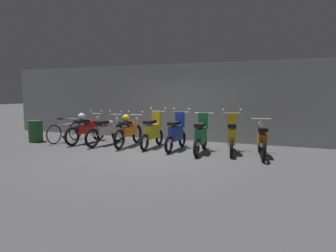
{
  "coord_description": "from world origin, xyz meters",
  "views": [
    {
      "loc": [
        3.44,
        -7.51,
        1.75
      ],
      "look_at": [
        0.18,
        0.79,
        0.75
      ],
      "focal_mm": 30.85,
      "sensor_mm": 36.0,
      "label": 1
    }
  ],
  "objects": [
    {
      "name": "motorbike_slot_1",
      "position": [
        -2.12,
        0.85,
        0.49
      ],
      "size": [
        0.59,
        1.94,
        1.15
      ],
      "color": "black",
      "rests_on": "ground"
    },
    {
      "name": "motorbike_slot_6",
      "position": [
        2.12,
        0.97,
        0.53
      ],
      "size": [
        0.58,
        1.67,
        1.29
      ],
      "color": "black",
      "rests_on": "ground"
    },
    {
      "name": "back_wall",
      "position": [
        0.0,
        2.91,
        1.43
      ],
      "size": [
        16.0,
        0.3,
        2.86
      ],
      "primitive_type": "cube",
      "color": "gray",
      "rests_on": "ground"
    },
    {
      "name": "motorbike_slot_5",
      "position": [
        1.27,
        0.68,
        0.52
      ],
      "size": [
        0.56,
        1.68,
        1.18
      ],
      "color": "black",
      "rests_on": "ground"
    },
    {
      "name": "bicycle",
      "position": [
        -3.86,
        0.82,
        0.36
      ],
      "size": [
        0.5,
        1.73,
        0.89
      ],
      "color": "black",
      "rests_on": "ground"
    },
    {
      "name": "motorbike_slot_3",
      "position": [
        -0.42,
        0.97,
        0.53
      ],
      "size": [
        0.59,
        1.68,
        1.29
      ],
      "color": "black",
      "rests_on": "ground"
    },
    {
      "name": "ground_plane",
      "position": [
        0.0,
        0.0,
        0.0
      ],
      "size": [
        80.0,
        80.0,
        0.0
      ],
      "primitive_type": "plane",
      "color": "#4C4C4F"
    },
    {
      "name": "motorbike_slot_7",
      "position": [
        2.97,
        0.84,
        0.49
      ],
      "size": [
        0.56,
        1.94,
        1.03
      ],
      "color": "black",
      "rests_on": "ground"
    },
    {
      "name": "motorbike_slot_0",
      "position": [
        -2.97,
        0.87,
        0.53
      ],
      "size": [
        0.59,
        1.95,
        1.15
      ],
      "color": "black",
      "rests_on": "ground"
    },
    {
      "name": "motorbike_slot_2",
      "position": [
        -1.27,
        0.91,
        0.53
      ],
      "size": [
        0.59,
        1.95,
        1.15
      ],
      "color": "black",
      "rests_on": "ground"
    },
    {
      "name": "motorbike_slot_4",
      "position": [
        0.43,
        0.89,
        0.53
      ],
      "size": [
        0.59,
        1.68,
        1.29
      ],
      "color": "black",
      "rests_on": "ground"
    },
    {
      "name": "trash_bin",
      "position": [
        -4.84,
        0.4,
        0.39
      ],
      "size": [
        0.49,
        0.49,
        0.79
      ],
      "primitive_type": "cylinder",
      "color": "#26592D",
      "rests_on": "ground"
    }
  ]
}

